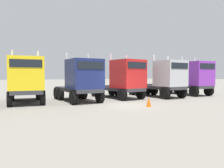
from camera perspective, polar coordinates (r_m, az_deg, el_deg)
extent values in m
plane|color=gray|center=(16.12, 3.60, -5.55)|extent=(200.00, 200.00, 0.00)
cube|color=#333338|center=(19.02, -21.68, -1.53)|extent=(2.65, 6.10, 0.30)
cube|color=yellow|center=(17.18, -21.63, 2.60)|extent=(2.58, 2.54, 2.41)
cube|color=black|center=(16.00, -21.58, 5.07)|extent=(2.10, 0.20, 0.55)
cylinder|color=silver|center=(18.56, -18.79, 3.53)|extent=(0.19, 0.19, 3.01)
cylinder|color=silver|center=(18.53, -24.67, 3.45)|extent=(0.19, 0.19, 3.01)
cylinder|color=#333338|center=(20.31, -21.76, -0.70)|extent=(1.18, 1.18, 0.12)
cylinder|color=black|center=(16.84, -17.76, -3.46)|extent=(0.43, 1.11, 1.08)
cylinder|color=black|center=(16.80, -25.27, -3.59)|extent=(0.43, 1.11, 1.08)
cylinder|color=black|center=(20.47, -18.65, -2.46)|extent=(0.43, 1.11, 1.08)
cylinder|color=black|center=(20.43, -24.82, -2.56)|extent=(0.43, 1.11, 1.08)
cylinder|color=black|center=(21.56, -18.86, -2.23)|extent=(0.43, 1.11, 1.08)
cylinder|color=black|center=(21.53, -24.72, -2.32)|extent=(0.43, 1.11, 1.08)
cube|color=#333338|center=(18.81, -9.13, -1.39)|extent=(2.48, 5.74, 0.30)
cube|color=navy|center=(17.31, -7.29, 2.63)|extent=(2.52, 2.60, 2.31)
cube|color=black|center=(16.17, -5.56, 4.90)|extent=(2.10, 0.14, 0.55)
cylinder|color=silver|center=(18.97, -6.28, 3.51)|extent=(0.19, 0.19, 2.91)
cylinder|color=silver|center=(18.29, -11.74, 3.52)|extent=(0.19, 0.19, 2.91)
cylinder|color=#333338|center=(19.96, -10.40, -0.58)|extent=(1.15, 1.15, 0.12)
cylinder|color=black|center=(17.36, -3.21, -3.16)|extent=(0.40, 1.11, 1.10)
cylinder|color=black|center=(16.49, -10.06, -3.48)|extent=(0.40, 1.11, 1.10)
cylinder|color=black|center=(20.38, -7.45, -2.36)|extent=(0.40, 1.11, 1.10)
cylinder|color=black|center=(19.64, -13.39, -2.58)|extent=(0.40, 1.11, 1.10)
cylinder|color=black|center=(21.40, -8.59, -2.14)|extent=(0.40, 1.11, 1.10)
cylinder|color=black|center=(20.70, -14.27, -2.34)|extent=(0.40, 1.11, 1.10)
cube|color=#333338|center=(21.12, 1.34, -1.19)|extent=(3.02, 6.04, 0.30)
cube|color=red|center=(19.79, 4.20, 2.66)|extent=(2.74, 2.82, 2.53)
cube|color=black|center=(18.85, 6.68, 4.91)|extent=(2.08, 0.34, 0.55)
cylinder|color=silver|center=(21.47, 3.77, 3.44)|extent=(0.20, 0.20, 3.13)
cylinder|color=silver|center=(20.32, -0.39, 3.50)|extent=(0.20, 0.20, 3.13)
cylinder|color=#333338|center=(22.14, -0.64, -0.49)|extent=(1.25, 1.25, 0.12)
cylinder|color=black|center=(20.18, 7.59, -2.53)|extent=(0.49, 1.05, 1.01)
cylinder|color=black|center=(18.75, 2.67, -2.88)|extent=(0.49, 1.05, 1.01)
cylinder|color=black|center=(22.84, 1.60, -1.95)|extent=(0.49, 1.05, 1.01)
cylinder|color=black|center=(21.58, -3.07, -2.20)|extent=(0.49, 1.05, 1.01)
cylinder|color=black|center=(23.72, -0.01, -1.79)|extent=(0.49, 1.05, 1.01)
cylinder|color=black|center=(22.52, -4.57, -2.01)|extent=(0.49, 1.05, 1.01)
cube|color=#333338|center=(22.93, 11.43, -0.73)|extent=(2.56, 6.41, 0.30)
cube|color=#B7BABF|center=(21.46, 15.03, 2.68)|extent=(2.53, 2.43, 2.44)
cube|color=black|center=(20.67, 17.37, 4.59)|extent=(2.10, 0.16, 0.55)
cylinder|color=silver|center=(23.05, 14.38, 3.40)|extent=(0.19, 0.19, 3.04)
cylinder|color=silver|center=(21.75, 10.83, 3.50)|extent=(0.19, 0.19, 3.04)
cylinder|color=#333338|center=(23.97, 9.22, -0.08)|extent=(1.16, 1.16, 0.12)
cylinder|color=black|center=(22.02, 17.82, -2.10)|extent=(0.41, 1.12, 1.10)
cylinder|color=black|center=(20.43, 13.72, -2.39)|extent=(0.41, 1.12, 1.10)
cylinder|color=black|center=(24.84, 10.92, -1.54)|extent=(0.41, 1.12, 1.10)
cylinder|color=black|center=(23.45, 6.88, -1.74)|extent=(0.41, 1.12, 1.10)
cylinder|color=black|center=(25.68, 9.29, -1.40)|extent=(0.41, 1.12, 1.10)
cylinder|color=black|center=(24.33, 5.31, -1.59)|extent=(0.41, 1.12, 1.10)
cube|color=#333338|center=(26.22, 18.57, -0.49)|extent=(2.32, 6.15, 0.30)
cube|color=purple|center=(24.92, 21.59, 2.58)|extent=(2.45, 2.48, 2.52)
cube|color=black|center=(24.12, 23.79, 4.30)|extent=(2.10, 0.08, 0.55)
cylinder|color=silver|center=(26.55, 20.80, 3.21)|extent=(0.18, 0.18, 3.12)
cylinder|color=silver|center=(25.20, 17.84, 3.30)|extent=(0.18, 0.18, 3.12)
cylinder|color=#333338|center=(27.19, 16.59, 0.08)|extent=(1.12, 1.12, 0.12)
cylinder|color=black|center=(25.47, 24.05, -1.63)|extent=(0.37, 1.08, 1.07)
cylinder|color=black|center=(23.82, 20.66, -1.84)|extent=(0.37, 1.08, 1.07)
cylinder|color=black|center=(28.05, 18.07, -1.20)|extent=(0.37, 1.08, 1.07)
cylinder|color=black|center=(26.57, 14.67, -1.35)|extent=(0.37, 1.08, 1.07)
cylinder|color=black|center=(28.85, 16.55, -1.09)|extent=(0.37, 1.08, 1.07)
cylinder|color=black|center=(27.41, 13.17, -1.23)|extent=(0.37, 1.08, 1.07)
cone|color=#F2590C|center=(15.45, 9.61, -4.66)|extent=(0.36, 0.36, 0.68)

